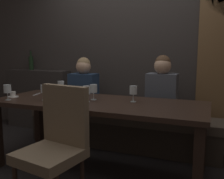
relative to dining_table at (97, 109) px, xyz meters
The scene contains 17 objects.
ground 0.65m from the dining_table, ahead, with size 9.00×9.00×0.00m, color black.
back_wall_tiled 1.49m from the dining_table, 90.00° to the left, with size 6.00×0.12×3.00m, color #383330.
back_counter 1.87m from the dining_table, 146.14° to the left, with size 1.10×0.28×0.95m, color #2F2B29.
dining_table is the anchor object (origin of this frame).
banquette_bench 0.82m from the dining_table, 90.00° to the left, with size 2.50×0.44×0.45m.
chair_near_side 0.73m from the dining_table, 91.23° to the right, with size 0.51×0.51×0.98m.
diner_redhead 0.89m from the dining_table, 127.17° to the left, with size 0.36×0.24×0.72m.
diner_bearded 0.88m from the dining_table, 51.57° to the left, with size 0.36×0.24×0.76m.
wine_bottle_dark_red 2.05m from the dining_table, 147.94° to the left, with size 0.08×0.08×0.33m.
wine_glass_near_right 0.23m from the dining_table, 141.75° to the right, with size 0.08×0.08×0.16m.
wine_glass_far_right 0.22m from the dining_table, 139.88° to the left, with size 0.08×0.08×0.16m.
wine_glass_end_right 0.97m from the dining_table, 161.92° to the right, with size 0.08×0.08×0.16m.
wine_glass_far_left 0.64m from the dining_table, 160.03° to the left, with size 0.08×0.08×0.16m.
wine_glass_near_left 0.59m from the dining_table, 163.67° to the right, with size 0.08×0.08×0.16m.
wine_glass_center_back 0.42m from the dining_table, 17.22° to the left, with size 0.08×0.08×0.16m.
espresso_cup 1.00m from the dining_table, behind, with size 0.12×0.12×0.06m.
fork_on_table 0.86m from the dining_table, behind, with size 0.02×0.17×0.01m, color silver.
Camera 1 is at (1.10, -2.33, 1.25)m, focal length 40.54 mm.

